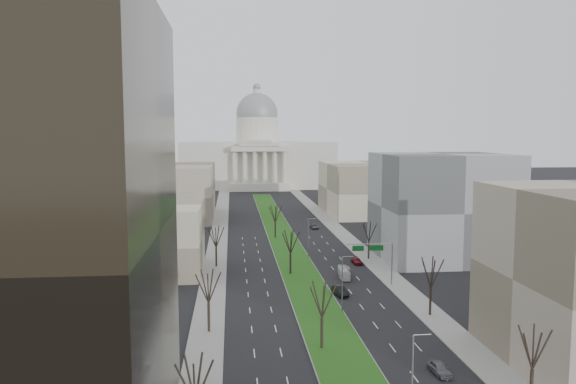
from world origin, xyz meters
TOP-DOWN VIEW (x-y plane):
  - ground at (0.00, 120.00)m, footprint 600.00×600.00m
  - median at (0.00, 118.99)m, footprint 8.00×222.03m
  - sidewalk_left at (-17.50, 95.00)m, footprint 5.00×330.00m
  - sidewalk_right at (17.50, 95.00)m, footprint 5.00×330.00m
  - capitol at (0.00, 269.59)m, footprint 80.00×46.00m
  - building_beige_left at (-33.00, 85.00)m, footprint 26.00×22.00m
  - building_grey_right at (34.00, 92.00)m, footprint 28.00×26.00m
  - building_far_left at (-35.00, 160.00)m, footprint 30.00×40.00m
  - building_far_right at (35.00, 165.00)m, footprint 30.00×40.00m
  - tree_left_near at (-17.20, 18.00)m, footprint 5.10×5.10m
  - tree_left_mid at (-17.20, 48.00)m, footprint 5.40×5.40m
  - tree_left_far at (-17.20, 88.00)m, footprint 5.28×5.28m
  - tree_right_near at (17.20, 22.00)m, footprint 5.16×5.16m
  - tree_right_mid at (17.20, 52.00)m, footprint 5.52×5.52m
  - tree_right_far at (17.20, 92.00)m, footprint 5.04×5.04m
  - tree_median_a at (-2.00, 40.00)m, footprint 5.40×5.40m
  - tree_median_b at (-2.00, 80.00)m, footprint 5.40×5.40m
  - tree_median_c at (-2.00, 120.00)m, footprint 5.40×5.40m
  - streetlamp_median_a at (3.76, 20.00)m, footprint 1.90×0.20m
  - streetlamp_median_b at (3.76, 55.00)m, footprint 1.90×0.20m
  - streetlamp_median_c at (3.76, 95.00)m, footprint 1.90×0.20m
  - mast_arm_signs at (13.49, 70.03)m, footprint 9.12×0.24m
  - car_grey_near at (10.73, 30.98)m, footprint 2.01×4.35m
  - car_black at (5.20, 64.45)m, footprint 2.51×5.15m
  - car_red at (13.50, 87.77)m, footprint 2.08×4.62m
  - car_grey_far at (10.94, 134.38)m, footprint 2.21×4.61m
  - box_van at (8.31, 76.21)m, footprint 2.27×7.41m

SIDE VIEW (x-z plane):
  - ground at x=0.00m, z-range 0.00..0.00m
  - sidewalk_left at x=-17.50m, z-range 0.00..0.15m
  - sidewalk_right at x=17.50m, z-range 0.00..0.15m
  - median at x=0.00m, z-range 0.00..0.20m
  - car_grey_far at x=10.94m, z-range 0.00..1.27m
  - car_red at x=13.50m, z-range 0.00..1.31m
  - car_grey_near at x=10.73m, z-range 0.00..1.44m
  - car_black at x=5.20m, z-range 0.00..1.62m
  - box_van at x=8.31m, z-range 0.00..2.03m
  - streetlamp_median_a at x=3.76m, z-range 0.23..9.39m
  - streetlamp_median_b at x=3.76m, z-range 0.23..9.39m
  - streetlamp_median_c at x=3.76m, z-range 0.23..9.39m
  - mast_arm_signs at x=13.49m, z-range 2.06..10.15m
  - tree_right_far at x=17.20m, z-range 1.99..11.07m
  - tree_left_near at x=-17.20m, z-range 2.02..11.20m
  - tree_right_near at x=17.20m, z-range 2.04..11.33m
  - tree_left_far at x=-17.20m, z-range 2.09..11.59m
  - tree_left_mid at x=-17.20m, z-range 2.14..11.86m
  - tree_median_a at x=-2.00m, z-range 2.14..11.86m
  - tree_median_b at x=-2.00m, z-range 2.14..11.86m
  - tree_median_c at x=-2.00m, z-range 2.14..11.86m
  - building_beige_left at x=-33.00m, z-range 0.00..14.00m
  - tree_right_mid at x=17.20m, z-range 2.19..12.12m
  - building_far_left at x=-35.00m, z-range 0.00..18.00m
  - building_far_right at x=35.00m, z-range 0.00..18.00m
  - building_grey_right at x=34.00m, z-range 0.00..24.00m
  - capitol at x=0.00m, z-range -11.19..43.81m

